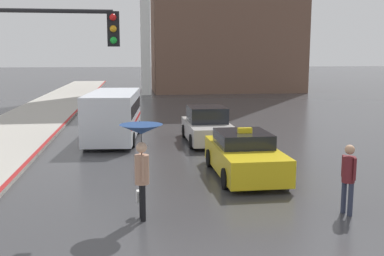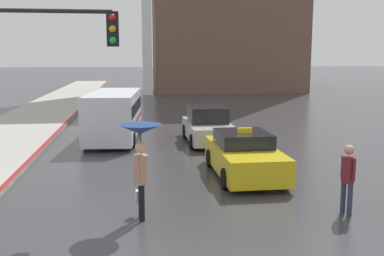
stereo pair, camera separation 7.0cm
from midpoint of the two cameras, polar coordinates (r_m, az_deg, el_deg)
taxi at (r=14.19m, az=6.48°, el=-3.48°), size 1.91×4.19×1.53m
sedan_red at (r=19.59m, az=1.86°, el=0.20°), size 1.91×4.19×1.54m
ambulance_van at (r=20.29m, az=-10.03°, el=1.83°), size 2.48×5.75×2.15m
pedestrian_with_umbrella at (r=10.17m, az=-6.64°, el=-2.31°), size 0.97×0.97×2.22m
pedestrian_man at (r=11.21m, az=19.08°, el=-5.51°), size 0.37×0.45×1.69m
traffic_light at (r=11.16m, az=-20.08°, el=7.63°), size 3.68×0.38×5.05m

